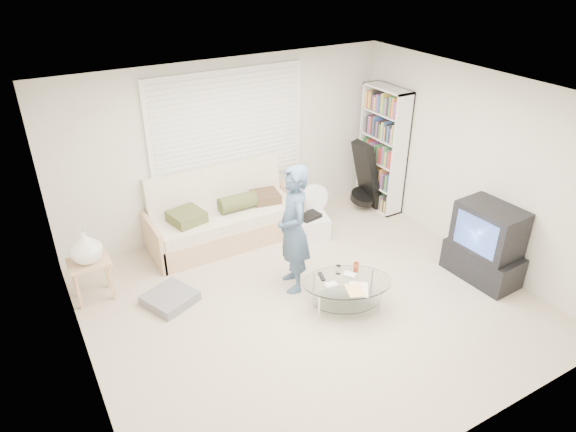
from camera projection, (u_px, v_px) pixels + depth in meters
ground at (310, 303)px, 6.20m from camera, size 5.00×5.00×0.00m
room_shell at (291, 165)px, 5.78m from camera, size 5.02×4.52×2.51m
window_blinds at (229, 128)px, 7.13m from camera, size 2.32×0.08×1.62m
futon_sofa at (225, 218)px, 7.33m from camera, size 2.17×0.88×1.06m
grey_floor_pillow at (170, 298)px, 6.18m from camera, size 0.69×0.69×0.12m
side_table at (86, 250)px, 5.96m from camera, size 0.47×0.38×0.93m
bookshelf at (382, 150)px, 7.99m from camera, size 0.31×0.82×1.95m
guitar_case at (366, 180)px, 8.12m from camera, size 0.45×0.42×1.12m
floor_fan at (313, 202)px, 7.63m from camera, size 0.42×0.29×0.71m
storage_bin at (309, 227)px, 7.47m from camera, size 0.63×0.52×0.38m
tv_unit at (486, 244)px, 6.44m from camera, size 0.56×0.96×1.01m
coffee_table at (347, 287)px, 5.96m from camera, size 1.22×1.02×0.51m
standing_person at (293, 230)px, 6.12m from camera, size 0.53×0.68×1.63m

